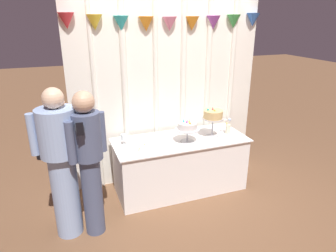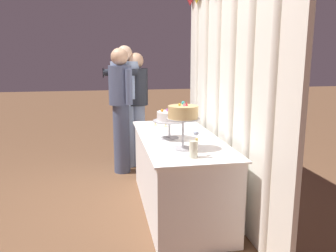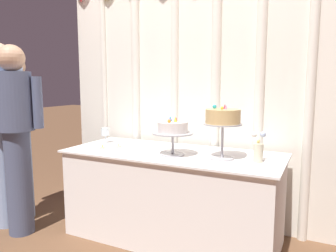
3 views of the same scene
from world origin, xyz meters
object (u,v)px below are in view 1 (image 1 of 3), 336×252
guest_man_dark_suit (61,160)px  cake_table (180,164)px  tealight_near_left (145,145)px  guest_girl_blue_dress (61,157)px  wine_glass (124,137)px  cake_display_nearleft (188,127)px  guest_man_pink_jacket (89,158)px  flower_vase (228,127)px  cake_display_nearright (213,116)px  tealight_far_left (140,150)px

guest_man_dark_suit → cake_table: bearing=15.4°
tealight_near_left → guest_girl_blue_dress: size_ratio=0.03×
wine_glass → tealight_near_left: (0.23, -0.12, -0.09)m
tealight_near_left → guest_man_dark_suit: bearing=-159.4°
cake_display_nearleft → guest_man_pink_jacket: guest_man_pink_jacket is taller
wine_glass → flower_vase: bearing=-4.7°
guest_girl_blue_dress → guest_man_dark_suit: guest_man_dark_suit is taller
cake_display_nearright → tealight_far_left: 1.06m
guest_girl_blue_dress → cake_display_nearleft: bearing=6.1°
flower_vase → guest_man_dark_suit: size_ratio=0.13×
cake_display_nearleft → flower_vase: (0.63, 0.07, -0.11)m
cake_table → tealight_far_left: tealight_far_left is taller
guest_man_dark_suit → guest_man_pink_jacket: 0.28m
flower_vase → guest_man_pink_jacket: guest_man_pink_jacket is taller
cake_display_nearleft → cake_display_nearright: cake_display_nearright is taller
cake_display_nearleft → tealight_near_left: cake_display_nearleft is taller
wine_glass → guest_girl_blue_dress: bearing=-154.6°
guest_man_pink_jacket → cake_display_nearright: bearing=14.6°
wine_glass → tealight_far_left: bearing=-58.6°
cake_display_nearleft → guest_girl_blue_dress: bearing=-173.9°
cake_display_nearleft → tealight_far_left: 0.67m
cake_display_nearleft → guest_man_pink_jacket: 1.31m
guest_man_dark_suit → guest_man_pink_jacket: size_ratio=1.02×
cake_display_nearleft → guest_man_pink_jacket: (-1.25, -0.38, -0.04)m
wine_glass → guest_man_pink_jacket: size_ratio=0.09×
tealight_far_left → guest_girl_blue_dress: guest_girl_blue_dress is taller
flower_vase → guest_man_dark_suit: 2.18m
flower_vase → tealight_near_left: (-1.18, -0.01, -0.08)m
cake_display_nearright → tealight_near_left: bearing=178.8°
cake_table → cake_display_nearright: bearing=-7.8°
cake_table → guest_man_dark_suit: bearing=-164.6°
flower_vase → guest_man_pink_jacket: 1.94m
cake_table → guest_girl_blue_dress: (-1.47, -0.27, 0.48)m
cake_display_nearleft → guest_girl_blue_dress: guest_girl_blue_dress is taller
tealight_near_left → cake_display_nearleft: bearing=-6.9°
guest_man_dark_suit → cake_display_nearright: bearing=10.3°
cake_display_nearright → wine_glass: 1.18m
cake_display_nearleft → tealight_far_left: size_ratio=6.66×
wine_glass → flower_vase: 1.41m
cake_display_nearleft → wine_glass: bearing=166.2°
cake_table → guest_girl_blue_dress: 1.57m
flower_vase → guest_girl_blue_dress: 2.16m
guest_man_dark_suit → guest_girl_blue_dress: bearing=89.1°
flower_vase → tealight_near_left: 1.18m
tealight_far_left → guest_man_dark_suit: (-0.88, -0.26, 0.14)m
cake_display_nearright → tealight_far_left: size_ratio=8.62×
cake_table → tealight_far_left: 0.71m
cake_table → tealight_near_left: tealight_near_left is taller
cake_display_nearright → tealight_far_left: cake_display_nearright is taller
cake_table → guest_man_dark_suit: size_ratio=1.08×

